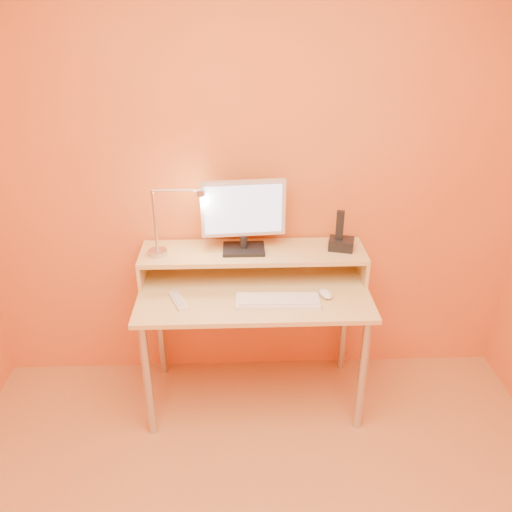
{
  "coord_description": "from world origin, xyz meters",
  "views": [
    {
      "loc": [
        -0.08,
        -1.19,
        2.13
      ],
      "look_at": [
        0.01,
        1.13,
        0.95
      ],
      "focal_mm": 36.98,
      "sensor_mm": 36.0,
      "label": 1
    }
  ],
  "objects_px": {
    "lamp_base": "(158,252)",
    "phone_dock": "(341,244)",
    "remote_control": "(178,301)",
    "mouse": "(326,294)",
    "monitor_panel": "(243,208)",
    "keyboard": "(278,302)"
  },
  "relations": [
    {
      "from": "mouse",
      "to": "remote_control",
      "type": "xyz_separation_m",
      "value": [
        -0.75,
        -0.03,
        -0.01
      ]
    },
    {
      "from": "keyboard",
      "to": "mouse",
      "type": "distance_m",
      "value": 0.26
    },
    {
      "from": "mouse",
      "to": "keyboard",
      "type": "bearing_deg",
      "value": 176.79
    },
    {
      "from": "phone_dock",
      "to": "remote_control",
      "type": "xyz_separation_m",
      "value": [
        -0.86,
        -0.25,
        -0.18
      ]
    },
    {
      "from": "keyboard",
      "to": "remote_control",
      "type": "distance_m",
      "value": 0.5
    },
    {
      "from": "monitor_panel",
      "to": "phone_dock",
      "type": "height_order",
      "value": "monitor_panel"
    },
    {
      "from": "lamp_base",
      "to": "keyboard",
      "type": "height_order",
      "value": "lamp_base"
    },
    {
      "from": "lamp_base",
      "to": "remote_control",
      "type": "height_order",
      "value": "lamp_base"
    },
    {
      "from": "monitor_panel",
      "to": "keyboard",
      "type": "xyz_separation_m",
      "value": [
        0.16,
        -0.29,
        -0.39
      ]
    },
    {
      "from": "mouse",
      "to": "phone_dock",
      "type": "bearing_deg",
      "value": 47.61
    },
    {
      "from": "monitor_panel",
      "to": "mouse",
      "type": "height_order",
      "value": "monitor_panel"
    },
    {
      "from": "keyboard",
      "to": "phone_dock",
      "type": "bearing_deg",
      "value": 39.62
    },
    {
      "from": "monitor_panel",
      "to": "mouse",
      "type": "relative_size",
      "value": 4.3
    },
    {
      "from": "keyboard",
      "to": "remote_control",
      "type": "bearing_deg",
      "value": 177.99
    },
    {
      "from": "lamp_base",
      "to": "keyboard",
      "type": "relative_size",
      "value": 0.24
    },
    {
      "from": "phone_dock",
      "to": "keyboard",
      "type": "distance_m",
      "value": 0.49
    },
    {
      "from": "remote_control",
      "to": "lamp_base",
      "type": "bearing_deg",
      "value": 94.75
    },
    {
      "from": "monitor_panel",
      "to": "remote_control",
      "type": "xyz_separation_m",
      "value": [
        -0.34,
        -0.26,
        -0.39
      ]
    },
    {
      "from": "lamp_base",
      "to": "monitor_panel",
      "type": "bearing_deg",
      "value": 5.06
    },
    {
      "from": "remote_control",
      "to": "mouse",
      "type": "bearing_deg",
      "value": -20.94
    },
    {
      "from": "phone_dock",
      "to": "lamp_base",
      "type": "bearing_deg",
      "value": -162.96
    },
    {
      "from": "lamp_base",
      "to": "phone_dock",
      "type": "distance_m",
      "value": 0.97
    }
  ]
}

